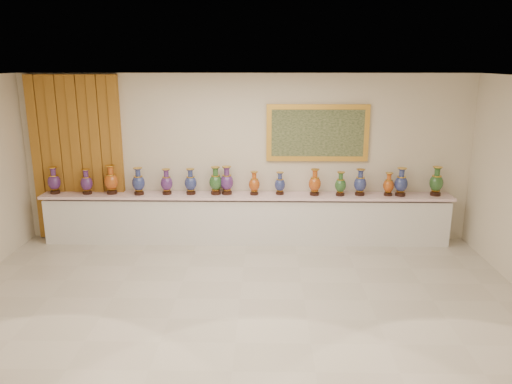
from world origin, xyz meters
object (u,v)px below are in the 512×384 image
counter (246,219)px  vase_1 (87,183)px  vase_0 (54,182)px  vase_2 (111,181)px

counter → vase_1: size_ratio=16.11×
counter → vase_1: (-2.83, -0.03, 0.67)m
vase_0 → vase_1: bearing=-2.2°
vase_0 → vase_2: (1.03, -0.00, 0.02)m
vase_0 → vase_2: size_ratio=0.93×
counter → vase_2: (-2.40, -0.01, 0.70)m
counter → vase_2: vase_2 is taller
vase_0 → vase_1: size_ratio=1.07×
vase_0 → vase_2: vase_2 is taller
vase_0 → vase_1: 0.59m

